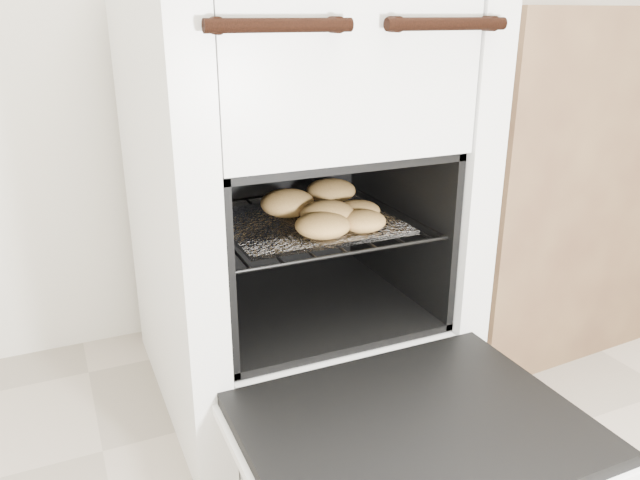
{
  "coord_description": "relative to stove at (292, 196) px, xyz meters",
  "views": [
    {
      "loc": [
        -0.69,
        -0.17,
        0.9
      ],
      "look_at": [
        -0.18,
        0.97,
        0.44
      ],
      "focal_mm": 35.0,
      "sensor_mm": 36.0,
      "label": 1
    }
  ],
  "objects": [
    {
      "name": "oven_door",
      "position": [
        0.0,
        -0.56,
        -0.27
      ],
      "size": [
        0.59,
        0.46,
        0.04
      ],
      "color": "black",
      "rests_on": "stove"
    },
    {
      "name": "baked_rolls",
      "position": [
        0.03,
        -0.1,
        -0.0
      ],
      "size": [
        0.27,
        0.37,
        0.06
      ],
      "color": "tan",
      "rests_on": "foil_sheet"
    },
    {
      "name": "stove",
      "position": [
        0.0,
        0.0,
        0.0
      ],
      "size": [
        0.66,
        0.73,
        1.01
      ],
      "color": "silver",
      "rests_on": "ground"
    },
    {
      "name": "oven_rack",
      "position": [
        0.0,
        -0.07,
        -0.04
      ],
      "size": [
        0.48,
        0.46,
        0.01
      ],
      "color": "black",
      "rests_on": "stove"
    },
    {
      "name": "counter",
      "position": [
        0.86,
        0.09,
        -0.04
      ],
      "size": [
        0.95,
        0.66,
        0.91
      ],
      "primitive_type": "cube",
      "rotation": [
        0.0,
        0.0,
        0.06
      ],
      "color": "brown",
      "rests_on": "ground"
    },
    {
      "name": "foil_sheet",
      "position": [
        0.0,
        -0.09,
        -0.03
      ],
      "size": [
        0.37,
        0.33,
        0.01
      ],
      "primitive_type": "cube",
      "color": "silver",
      "rests_on": "oven_rack"
    }
  ]
}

